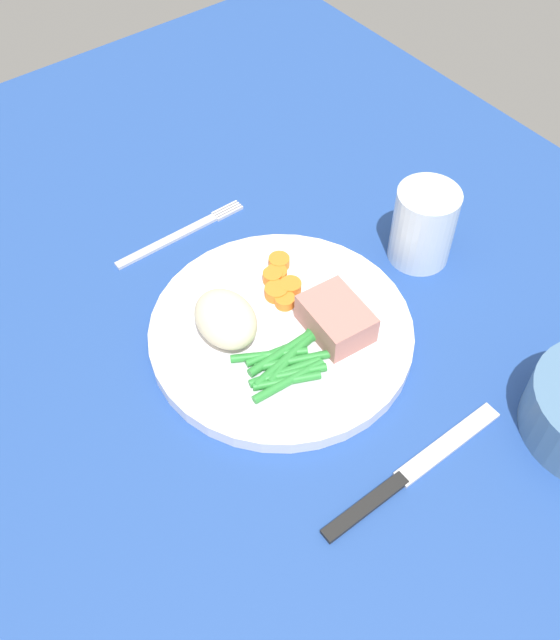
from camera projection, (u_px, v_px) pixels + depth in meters
dining_table at (298, 333)px, 74.97cm from camera, size 120.00×90.00×2.00cm
dinner_plate at (280, 331)px, 72.84cm from camera, size 26.58×26.58×1.60cm
meat_portion at (336, 319)px, 70.78cm from camera, size 7.45×5.81×3.20cm
mashed_potatoes at (226, 319)px, 69.71cm from camera, size 7.20×5.54×4.81cm
carrot_slices at (280, 283)px, 75.14cm from camera, size 6.86×5.24×1.28cm
green_beans at (286, 363)px, 68.88cm from camera, size 7.37×10.08×0.90cm
fork at (180, 234)px, 82.42cm from camera, size 1.44×16.60×0.40cm
knife at (410, 473)px, 63.61cm from camera, size 1.70×20.50×0.64cm
water_glass at (421, 229)px, 77.88cm from camera, size 6.76×6.76×8.93cm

